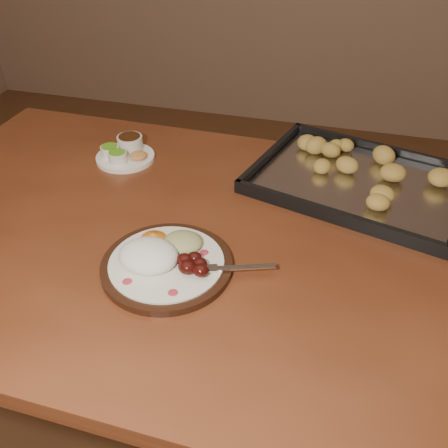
% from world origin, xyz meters
% --- Properties ---
extents(ground, '(4.00, 4.00, 0.00)m').
position_xyz_m(ground, '(0.00, 0.00, 0.00)').
color(ground, brown).
rests_on(ground, ground).
extents(dining_table, '(1.52, 0.93, 0.75)m').
position_xyz_m(dining_table, '(0.20, -0.16, 0.65)').
color(dining_table, brown).
rests_on(dining_table, ground).
extents(dinner_plate, '(0.33, 0.25, 0.06)m').
position_xyz_m(dinner_plate, '(0.13, -0.28, 0.77)').
color(dinner_plate, black).
rests_on(dinner_plate, dining_table).
extents(condiment_saucer, '(0.15, 0.15, 0.05)m').
position_xyz_m(condiment_saucer, '(-0.12, 0.09, 0.77)').
color(condiment_saucer, white).
rests_on(condiment_saucer, dining_table).
extents(baking_tray, '(0.56, 0.47, 0.05)m').
position_xyz_m(baking_tray, '(0.47, 0.11, 0.77)').
color(baking_tray, black).
rests_on(baking_tray, dining_table).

